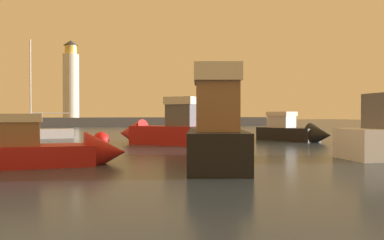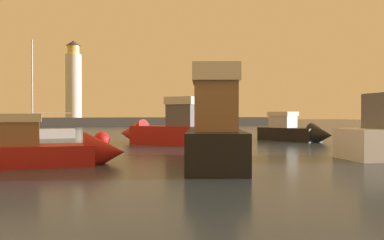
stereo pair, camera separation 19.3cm
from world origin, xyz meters
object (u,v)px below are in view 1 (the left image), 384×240
Objects in this scene: motorboat_4 at (295,132)px; mooring_buoy at (101,140)px; motorboat_1 at (56,150)px; lighthouse at (71,81)px; sailboat_moored at (38,133)px; motorboat_0 at (163,130)px; motorboat_3 at (215,133)px.

motorboat_4 is 6.37× the size of mooring_buoy.
motorboat_4 is (18.43, 10.11, 0.13)m from motorboat_1.
motorboat_4 reaches higher than motorboat_1.
motorboat_1 is (-0.89, -60.69, -8.04)m from lighthouse.
motorboat_1 is at bearing -83.84° from sailboat_moored.
sailboat_moored is at bearing 153.54° from motorboat_4.
motorboat_1 is 6.16× the size of mooring_buoy.
sailboat_moored is (-2.20, 20.38, -0.17)m from motorboat_1.
motorboat_4 is 23.05m from sailboat_moored.
sailboat_moored is (-20.63, 10.27, -0.31)m from motorboat_4.
lighthouse is 14.15× the size of mooring_buoy.
sailboat_moored is at bearing 96.16° from motorboat_1.
sailboat_moored is at bearing 133.10° from motorboat_0.
motorboat_1 is 8.97m from mooring_buoy.
motorboat_3 is 10.79m from mooring_buoy.
sailboat_moored is at bearing 112.75° from motorboat_3.
mooring_buoy is at bearing -159.32° from motorboat_0.
motorboat_0 is at bearing 55.21° from motorboat_1.
lighthouse reaches higher than motorboat_4.
mooring_buoy is at bearing 73.42° from motorboat_1.
lighthouse is at bearing 91.83° from mooring_buoy.
lighthouse reaches higher than motorboat_1.
lighthouse reaches higher than mooring_buoy.
sailboat_moored reaches higher than motorboat_1.
lighthouse is 2.22× the size of motorboat_4.
motorboat_1 reaches higher than mooring_buoy.
motorboat_0 reaches higher than mooring_buoy.
lighthouse reaches higher than sailboat_moored.
motorboat_0 is at bearing -46.90° from sailboat_moored.
motorboat_0 is 1.08× the size of motorboat_4.
lighthouse is 2.30× the size of motorboat_1.
sailboat_moored reaches higher than motorboat_4.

